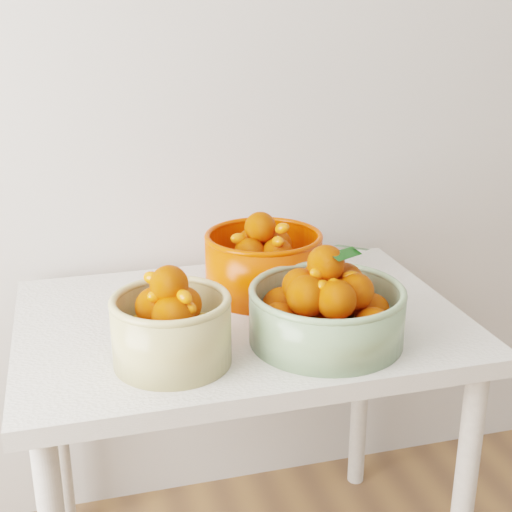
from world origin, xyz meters
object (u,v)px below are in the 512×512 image
object	(u,v)px
table	(241,353)
bowl_cream	(171,326)
bowl_orange	(263,262)
bowl_green	(326,309)

from	to	relation	value
table	bowl_cream	bearing A→B (deg)	-136.09
bowl_cream	bowl_orange	size ratio (longest dim) A/B	0.91
table	bowl_green	world-z (taller)	bowl_green
table	bowl_cream	xyz separation A→B (m)	(-0.18, -0.18, 0.17)
bowl_green	bowl_orange	size ratio (longest dim) A/B	1.29
bowl_green	bowl_orange	world-z (taller)	bowl_green
table	bowl_green	bearing A→B (deg)	-49.63
table	bowl_orange	distance (m)	0.23
bowl_orange	bowl_cream	bearing A→B (deg)	-132.52
bowl_cream	table	bearing A→B (deg)	43.91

